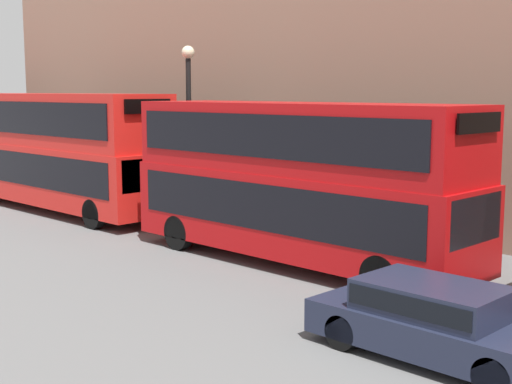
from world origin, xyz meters
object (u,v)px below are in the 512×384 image
Objects in this scene: pedestrian at (204,197)px; bus_third_in_queue at (59,147)px; bus_second_in_queue at (297,176)px; car_hatchback at (435,319)px.

bus_third_in_queue is at bearing 118.10° from pedestrian.
bus_second_in_queue reaches higher than car_hatchback.
car_hatchback is at bearing -115.32° from pedestrian.
bus_third_in_queue reaches higher than pedestrian.
bus_third_in_queue is at bearing 90.00° from bus_second_in_queue.
pedestrian is at bearing 68.07° from bus_second_in_queue.
bus_second_in_queue is 7.54m from pedestrian.
car_hatchback is 14.38m from pedestrian.
bus_third_in_queue reaches higher than bus_second_in_queue.
bus_second_in_queue is 11.99m from bus_third_in_queue.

